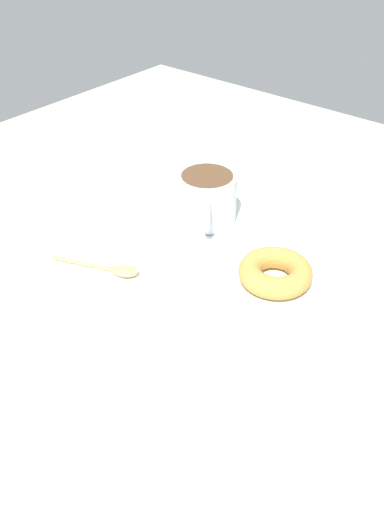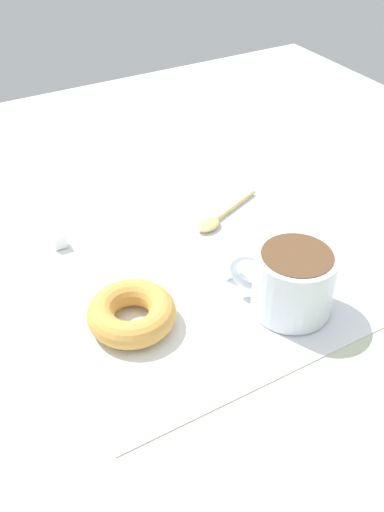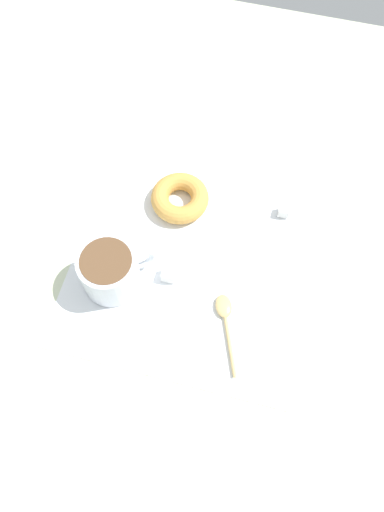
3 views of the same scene
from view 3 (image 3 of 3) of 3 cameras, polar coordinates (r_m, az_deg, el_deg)
ground_plane at (r=77.30cm, az=-0.66°, el=-1.15°), size 120.00×120.00×2.00cm
napkin at (r=76.30cm, az=0.00°, el=-0.70°), size 35.96×35.96×0.30cm
coffee_cup at (r=72.43cm, az=-9.31°, el=-1.62°), size 10.08×9.01×7.19cm
donut at (r=80.01cm, az=-1.40°, el=6.64°), size 9.27×9.27×2.86cm
spoon at (r=72.62cm, az=3.83°, el=-6.90°), size 5.88×11.86×0.90cm
sugar_cube at (r=74.32cm, az=-2.65°, el=-2.12°), size 1.93×1.93×1.93cm
sugar_cube_extra at (r=80.77cm, az=10.44°, el=5.06°), size 1.61×1.61×1.61cm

